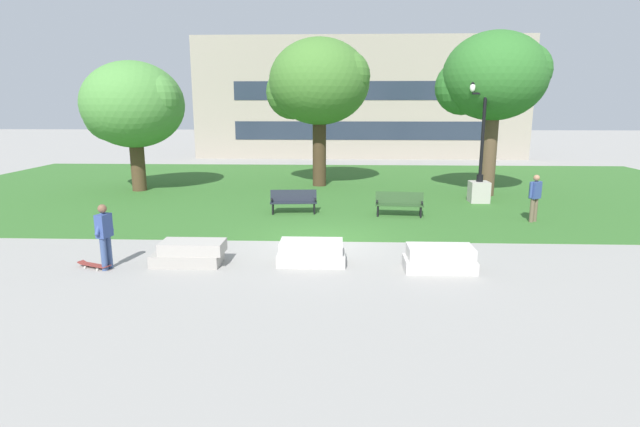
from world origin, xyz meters
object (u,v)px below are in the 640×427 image
at_px(concrete_block_right, 440,259).
at_px(person_bystander_near_lawn, 535,196).
at_px(concrete_block_left, 311,253).
at_px(lamp_post_right, 480,179).
at_px(concrete_block_center, 190,253).
at_px(person_skateboarder, 104,233).
at_px(skateboard, 94,265).
at_px(park_bench_near_right, 294,200).
at_px(park_bench_near_left, 399,202).

height_order(concrete_block_right, person_bystander_near_lawn, person_bystander_near_lawn).
bearing_deg(concrete_block_left, lamp_post_right, 52.48).
relative_size(concrete_block_center, person_skateboarder, 1.11).
distance_m(skateboard, park_bench_near_right, 8.25).
xyz_separation_m(person_skateboarder, park_bench_near_left, (8.26, 6.56, -0.43)).
bearing_deg(person_skateboarder, skateboard, 171.94).
relative_size(concrete_block_left, park_bench_near_right, 0.98).
bearing_deg(person_skateboarder, lamp_post_right, 38.18).
distance_m(concrete_block_left, park_bench_near_right, 6.36).
height_order(lamp_post_right, person_bystander_near_lawn, lamp_post_right).
relative_size(person_skateboarder, person_bystander_near_lawn, 1.00).
distance_m(concrete_block_center, concrete_block_right, 6.54).
bearing_deg(park_bench_near_right, lamp_post_right, 18.06).
relative_size(person_skateboarder, park_bench_near_right, 0.93).
distance_m(park_bench_near_right, lamp_post_right, 8.24).
bearing_deg(concrete_block_right, park_bench_near_left, 92.77).
distance_m(person_skateboarder, park_bench_near_right, 8.09).
xyz_separation_m(lamp_post_right, person_bystander_near_lawn, (0.97, -3.67, -0.07)).
bearing_deg(park_bench_near_right, concrete_block_right, -56.73).
xyz_separation_m(concrete_block_center, skateboard, (-2.40, -0.42, -0.22)).
relative_size(skateboard, park_bench_near_left, 0.55).
xyz_separation_m(skateboard, park_bench_near_left, (8.64, 6.51, 0.45)).
bearing_deg(concrete_block_right, lamp_post_right, 69.41).
bearing_deg(concrete_block_right, person_bystander_near_lawn, 51.33).
bearing_deg(concrete_block_center, skateboard, -169.99).
distance_m(concrete_block_left, person_skateboarder, 5.33).
relative_size(skateboard, person_bystander_near_lawn, 0.60).
relative_size(concrete_block_left, person_bystander_near_lawn, 1.05).
height_order(skateboard, person_bystander_near_lawn, person_bystander_near_lawn).
height_order(concrete_block_center, park_bench_near_left, park_bench_near_left).
bearing_deg(park_bench_near_left, concrete_block_center, -135.71).
height_order(concrete_block_center, park_bench_near_right, park_bench_near_right).
height_order(concrete_block_center, concrete_block_left, same).
distance_m(concrete_block_right, park_bench_near_right, 7.96).
bearing_deg(concrete_block_center, person_skateboarder, -166.71).
bearing_deg(lamp_post_right, person_bystander_near_lawn, -75.28).
distance_m(concrete_block_center, lamp_post_right, 13.45).
relative_size(person_skateboarder, skateboard, 1.68).
height_order(concrete_block_right, park_bench_near_left, park_bench_near_left).
distance_m(concrete_block_left, skateboard, 5.66).
bearing_deg(concrete_block_right, park_bench_near_right, 123.27).
relative_size(concrete_block_center, person_bystander_near_lawn, 1.11).
distance_m(lamp_post_right, person_bystander_near_lawn, 3.80).
bearing_deg(person_bystander_near_lawn, skateboard, -156.81).
bearing_deg(skateboard, concrete_block_center, 10.01).
distance_m(concrete_block_center, skateboard, 2.45).
xyz_separation_m(concrete_block_left, park_bench_near_left, (3.01, 5.92, 0.23)).
xyz_separation_m(concrete_block_center, park_bench_near_left, (6.23, 6.08, 0.23)).
height_order(concrete_block_center, lamp_post_right, lamp_post_right).
distance_m(concrete_block_right, lamp_post_right, 9.86).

